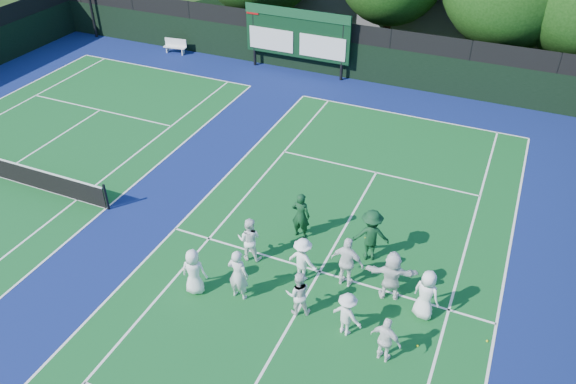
% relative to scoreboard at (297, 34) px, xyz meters
% --- Properties ---
extents(ground, '(120.00, 120.00, 0.00)m').
position_rel_scoreboard_xyz_m(ground, '(7.01, -15.59, -2.19)').
color(ground, '#1B380F').
rests_on(ground, ground).
extents(court_apron, '(34.00, 32.00, 0.01)m').
position_rel_scoreboard_xyz_m(court_apron, '(1.01, -14.59, -2.19)').
color(court_apron, navy).
rests_on(court_apron, ground).
extents(near_court, '(11.05, 23.85, 0.01)m').
position_rel_scoreboard_xyz_m(near_court, '(7.01, -14.59, -2.18)').
color(near_court, '#115621').
rests_on(near_court, ground).
extents(back_fence, '(34.00, 0.08, 3.00)m').
position_rel_scoreboard_xyz_m(back_fence, '(1.01, 0.41, -0.83)').
color(back_fence, black).
rests_on(back_fence, ground).
extents(scoreboard, '(6.00, 0.21, 3.55)m').
position_rel_scoreboard_xyz_m(scoreboard, '(0.00, 0.00, 0.00)').
color(scoreboard, black).
rests_on(scoreboard, ground).
extents(clubhouse, '(18.00, 6.00, 4.00)m').
position_rel_scoreboard_xyz_m(clubhouse, '(5.01, 8.41, -0.19)').
color(clubhouse, '#545559').
rests_on(clubhouse, ground).
extents(bench, '(1.40, 0.53, 0.86)m').
position_rel_scoreboard_xyz_m(bench, '(-7.77, -0.22, -1.73)').
color(bench, white).
rests_on(bench, ground).
extents(tennis_ball_0, '(0.07, 0.07, 0.07)m').
position_rel_scoreboard_xyz_m(tennis_ball_0, '(2.95, -16.27, -2.16)').
color(tennis_ball_0, '#C4D218').
rests_on(tennis_ball_0, ground).
extents(tennis_ball_1, '(0.07, 0.07, 0.07)m').
position_rel_scoreboard_xyz_m(tennis_ball_1, '(7.86, -12.37, -2.16)').
color(tennis_ball_1, '#C4D218').
rests_on(tennis_ball_1, ground).
extents(tennis_ball_2, '(0.07, 0.07, 0.07)m').
position_rel_scoreboard_xyz_m(tennis_ball_2, '(12.33, -15.36, -2.16)').
color(tennis_ball_2, '#C4D218').
rests_on(tennis_ball_2, ground).
extents(tennis_ball_5, '(0.07, 0.07, 0.07)m').
position_rel_scoreboard_xyz_m(tennis_ball_5, '(10.58, -16.31, -2.16)').
color(tennis_ball_5, '#C4D218').
rests_on(tennis_ball_5, ground).
extents(player_front_0, '(0.87, 0.66, 1.60)m').
position_rel_scoreboard_xyz_m(player_front_0, '(3.81, -16.91, -1.39)').
color(player_front_0, white).
rests_on(player_front_0, ground).
extents(player_front_1, '(0.67, 0.44, 1.82)m').
position_rel_scoreboard_xyz_m(player_front_1, '(5.16, -16.59, -1.28)').
color(player_front_1, silver).
rests_on(player_front_1, ground).
extents(player_front_2, '(0.91, 0.83, 1.52)m').
position_rel_scoreboard_xyz_m(player_front_2, '(7.04, -16.45, -1.43)').
color(player_front_2, white).
rests_on(player_front_2, ground).
extents(player_front_3, '(1.06, 0.79, 1.46)m').
position_rel_scoreboard_xyz_m(player_front_3, '(8.58, -16.62, -1.46)').
color(player_front_3, silver).
rests_on(player_front_3, ground).
extents(player_front_4, '(0.95, 0.55, 1.52)m').
position_rel_scoreboard_xyz_m(player_front_4, '(9.82, -17.10, -1.43)').
color(player_front_4, white).
rests_on(player_front_4, ground).
extents(player_back_0, '(0.89, 0.75, 1.61)m').
position_rel_scoreboard_xyz_m(player_back_0, '(4.65, -14.88, -1.39)').
color(player_back_0, white).
rests_on(player_back_0, ground).
extents(player_back_1, '(1.10, 0.74, 1.58)m').
position_rel_scoreboard_xyz_m(player_back_1, '(6.61, -15.09, -1.40)').
color(player_back_1, white).
rests_on(player_back_1, ground).
extents(player_back_2, '(1.09, 0.51, 1.81)m').
position_rel_scoreboard_xyz_m(player_back_2, '(7.95, -14.77, -1.29)').
color(player_back_2, white).
rests_on(player_back_2, ground).
extents(player_back_3, '(1.67, 0.89, 1.71)m').
position_rel_scoreboard_xyz_m(player_back_3, '(9.33, -14.74, -1.33)').
color(player_back_3, white).
rests_on(player_back_3, ground).
extents(player_back_4, '(0.96, 0.79, 1.67)m').
position_rel_scoreboard_xyz_m(player_back_4, '(10.44, -15.08, -1.35)').
color(player_back_4, white).
rests_on(player_back_4, ground).
extents(coach_left, '(0.65, 0.43, 1.78)m').
position_rel_scoreboard_xyz_m(coach_left, '(5.73, -13.15, -1.30)').
color(coach_left, '#0F371B').
rests_on(coach_left, ground).
extents(coach_right, '(1.39, 1.07, 1.89)m').
position_rel_scoreboard_xyz_m(coach_right, '(8.24, -13.28, -1.25)').
color(coach_right, '#0F381C').
rests_on(coach_right, ground).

